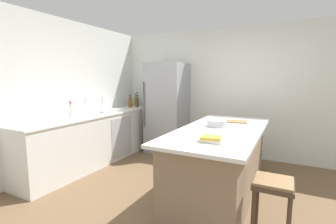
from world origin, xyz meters
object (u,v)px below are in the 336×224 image
object	(u,v)px
mixing_bowl	(217,123)
cutting_board	(237,121)
bar_stool	(273,191)
paper_towel_roll	(103,106)
refrigerator	(167,108)
olive_oil_bottle	(135,101)
gin_bottle	(137,100)
sink_faucet	(86,106)
whiskey_bottle	(130,102)
kitchen_island	(220,161)
syrup_bottle	(137,102)
cookbook_stack	(211,139)
flower_vase	(71,112)

from	to	relation	value
mixing_bowl	cutting_board	size ratio (longest dim) A/B	0.81
bar_stool	paper_towel_roll	world-z (taller)	paper_towel_roll
refrigerator	cutting_board	xyz separation A→B (m)	(1.64, -0.83, -0.03)
olive_oil_bottle	paper_towel_roll	bearing A→B (deg)	-89.03
gin_bottle	olive_oil_bottle	distance (m)	0.09
sink_faucet	whiskey_bottle	world-z (taller)	sink_faucet
sink_faucet	gin_bottle	distance (m)	1.59
kitchen_island	cutting_board	distance (m)	0.77
whiskey_bottle	cutting_board	bearing A→B (deg)	-15.56
bar_stool	cutting_board	size ratio (longest dim) A/B	1.94
kitchen_island	olive_oil_bottle	world-z (taller)	olive_oil_bottle
paper_towel_roll	syrup_bottle	distance (m)	1.03
paper_towel_roll	whiskey_bottle	xyz separation A→B (m)	(-0.04, 0.93, -0.02)
whiskey_bottle	cookbook_stack	world-z (taller)	whiskey_bottle
kitchen_island	flower_vase	world-z (taller)	flower_vase
gin_bottle	cookbook_stack	size ratio (longest dim) A/B	1.28
flower_vase	syrup_bottle	size ratio (longest dim) A/B	1.03
refrigerator	whiskey_bottle	distance (m)	0.91
flower_vase	syrup_bottle	distance (m)	1.77
refrigerator	mixing_bowl	distance (m)	1.96
paper_towel_roll	syrup_bottle	world-z (taller)	paper_towel_roll
kitchen_island	sink_faucet	xyz separation A→B (m)	(-2.45, -0.01, 0.63)
syrup_bottle	paper_towel_roll	bearing A→B (deg)	-95.14
olive_oil_bottle	cookbook_stack	size ratio (longest dim) A/B	1.19
syrup_bottle	cookbook_stack	size ratio (longest dim) A/B	1.07
olive_oil_bottle	mixing_bowl	world-z (taller)	olive_oil_bottle
refrigerator	whiskey_bottle	world-z (taller)	refrigerator
sink_faucet	paper_towel_roll	bearing A→B (deg)	83.62
whiskey_bottle	cookbook_stack	size ratio (longest dim) A/B	1.11
refrigerator	cookbook_stack	xyz separation A→B (m)	(1.65, -2.16, -0.01)
kitchen_island	gin_bottle	size ratio (longest dim) A/B	6.93
kitchen_island	syrup_bottle	bearing A→B (deg)	148.66
sink_faucet	syrup_bottle	size ratio (longest dim) A/B	1.08
kitchen_island	syrup_bottle	world-z (taller)	syrup_bottle
kitchen_island	bar_stool	distance (m)	1.04
kitchen_island	gin_bottle	world-z (taller)	gin_bottle
kitchen_island	sink_faucet	bearing A→B (deg)	-179.84
cookbook_stack	kitchen_island	bearing A→B (deg)	96.98
refrigerator	whiskey_bottle	xyz separation A→B (m)	(-0.89, -0.12, 0.10)
syrup_bottle	gin_bottle	bearing A→B (deg)	125.01
olive_oil_bottle	flower_vase	bearing A→B (deg)	-90.04
kitchen_island	bar_stool	world-z (taller)	kitchen_island
bar_stool	gin_bottle	xyz separation A→B (m)	(-3.15, 2.34, 0.55)
syrup_bottle	mixing_bowl	size ratio (longest dim) A/B	1.04
sink_faucet	cookbook_stack	world-z (taller)	sink_faucet
flower_vase	whiskey_bottle	size ratio (longest dim) A/B	1.00
cookbook_stack	refrigerator	bearing A→B (deg)	127.35
bar_stool	sink_faucet	world-z (taller)	sink_faucet
flower_vase	sink_faucet	bearing A→B (deg)	93.74
syrup_bottle	sink_faucet	bearing A→B (deg)	-95.48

